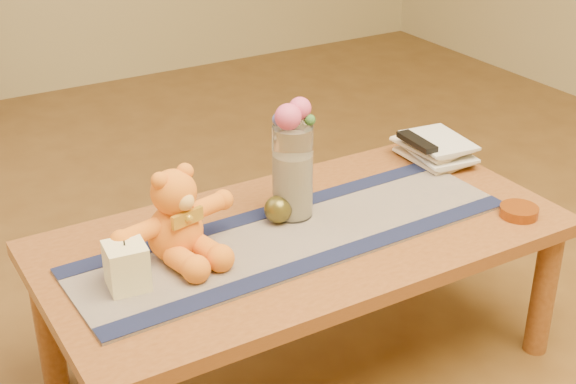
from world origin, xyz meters
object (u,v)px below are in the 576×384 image
teddy_bear (174,214)px  bronze_ball (278,209)px  glass_vase (293,172)px  book_bottom (413,163)px  amber_dish (519,211)px  tv_remote (417,142)px  pillar_candle (127,266)px

teddy_bear → bronze_ball: bearing=-9.5°
glass_vase → bronze_ball: (-0.05, -0.02, -0.09)m
teddy_bear → glass_vase: (0.36, 0.03, 0.02)m
bronze_ball → book_bottom: 0.57m
book_bottom → amber_dish: size_ratio=2.10×
bronze_ball → tv_remote: bearing=10.5°
glass_vase → bronze_ball: 0.11m
amber_dish → pillar_candle: bearing=169.0°
teddy_bear → bronze_ball: (0.30, 0.02, -0.07)m
book_bottom → tv_remote: tv_remote is taller
pillar_candle → glass_vase: size_ratio=0.43×
glass_vase → amber_dish: bearing=-30.2°
glass_vase → amber_dish: 0.64m
bronze_ball → tv_remote: (0.56, 0.10, 0.04)m
glass_vase → book_bottom: bearing=11.0°
tv_remote → amber_dish: tv_remote is taller
glass_vase → amber_dish: glass_vase is taller
glass_vase → tv_remote: glass_vase is taller
pillar_candle → tv_remote: 1.04m
bronze_ball → book_bottom: size_ratio=0.34×
bronze_ball → book_bottom: bronze_ball is taller
tv_remote → glass_vase: bearing=-166.4°
amber_dish → glass_vase: bearing=149.8°
pillar_candle → tv_remote: (1.02, 0.20, 0.02)m
pillar_candle → bronze_ball: bearing=11.4°
pillar_candle → bronze_ball: size_ratio=1.46×
teddy_bear → pillar_candle: size_ratio=2.99×
pillar_candle → amber_dish: size_ratio=1.05×
glass_vase → amber_dish: size_ratio=2.45×
glass_vase → bronze_ball: bearing=-164.0°
teddy_bear → pillar_candle: teddy_bear is taller
pillar_candle → book_bottom: (1.02, 0.21, -0.05)m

